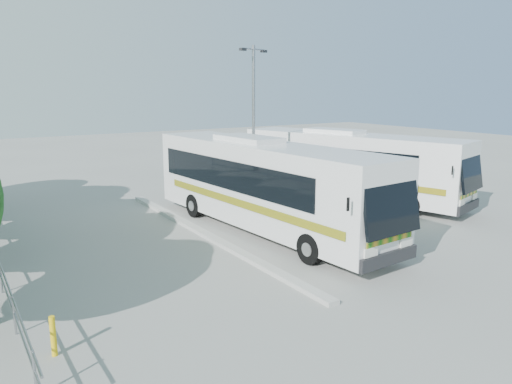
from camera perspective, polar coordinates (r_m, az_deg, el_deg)
ground at (r=20.14m, az=2.63°, el=-5.40°), size 100.00×100.00×0.00m
kerb_divider at (r=20.64m, az=-5.84°, el=-4.80°), size 0.40×16.00×0.15m
coach_main at (r=20.85m, az=0.93°, el=0.98°), size 3.70×13.54×3.71m
coach_adjacent at (r=27.26m, az=10.72°, el=3.17°), size 6.03×12.98×3.55m
lamppost at (r=24.64m, az=-0.28°, el=8.18°), size 1.89×0.81×7.95m
bollard at (r=12.56m, az=-22.16°, el=-15.01°), size 0.17×0.17×0.96m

